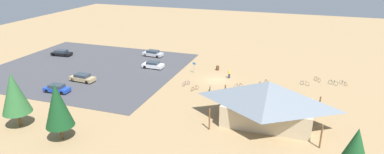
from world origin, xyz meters
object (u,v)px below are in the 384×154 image
(trash_bin, at_px, (218,68))
(bicycle_black_edge_north, at_px, (343,83))
(bicycle_orange_yard_center, at_px, (195,88))
(bicycle_purple_lone_west, at_px, (186,83))
(visitor_by_pavilion, at_px, (229,74))
(lot_sign, at_px, (194,66))
(car_silver_back_corner, at_px, (153,53))
(bicycle_yellow_near_sign, at_px, (317,79))
(pine_far_west, at_px, (57,105))
(bicycle_teal_by_bin, at_px, (276,95))
(bicycle_green_front_row, at_px, (210,90))
(bicycle_silver_near_porch, at_px, (267,82))
(car_white_aisle_side, at_px, (153,65))
(bike_pavilion, at_px, (268,100))
(bicycle_blue_edge_south, at_px, (238,86))
(car_black_far_end, at_px, (62,53))
(bicycle_green_lone_east, at_px, (333,83))
(car_tan_near_entry, at_px, (82,78))
(bicycle_white_yard_front, at_px, (260,84))
(pine_midwest, at_px, (14,93))
(bicycle_red_trailside, at_px, (245,93))
(car_blue_mid_lot, at_px, (57,88))
(bicycle_silver_yard_left, at_px, (305,83))

(trash_bin, relative_size, bicycle_black_edge_north, 0.75)
(bicycle_orange_yard_center, relative_size, bicycle_purple_lone_west, 0.98)
(bicycle_orange_yard_center, xyz_separation_m, visitor_by_pavilion, (-4.18, -7.58, 0.51))
(lot_sign, bearing_deg, car_silver_back_corner, -31.29)
(bicycle_yellow_near_sign, bearing_deg, pine_far_west, 45.91)
(bicycle_teal_by_bin, bearing_deg, bicycle_green_front_row, 6.80)
(car_silver_back_corner, relative_size, visitor_by_pavilion, 2.86)
(trash_bin, bearing_deg, bicycle_purple_lone_west, 71.81)
(visitor_by_pavilion, bearing_deg, bicycle_teal_by_bin, 146.00)
(bicycle_orange_yard_center, distance_m, bicycle_silver_near_porch, 13.01)
(lot_sign, xyz_separation_m, car_white_aisle_side, (8.69, 0.07, -0.69))
(car_white_aisle_side, bearing_deg, bicycle_purple_lone_west, 145.44)
(bike_pavilion, bearing_deg, bicycle_blue_edge_south, -61.45)
(car_silver_back_corner, bearing_deg, lot_sign, 148.71)
(bicycle_teal_by_bin, height_order, car_black_far_end, car_black_far_end)
(lot_sign, distance_m, bicycle_green_lone_east, 25.18)
(trash_bin, height_order, bicycle_green_front_row, bicycle_green_front_row)
(bicycle_green_front_row, bearing_deg, bicycle_blue_edge_south, -141.61)
(bicycle_blue_edge_south, distance_m, car_tan_near_entry, 27.79)
(bicycle_green_front_row, bearing_deg, car_silver_back_corner, -41.22)
(bicycle_orange_yard_center, xyz_separation_m, bicycle_purple_lone_west, (2.13, -1.63, 0.00))
(bicycle_purple_lone_west, bearing_deg, bicycle_white_yard_front, -163.52)
(bike_pavilion, bearing_deg, bicycle_black_edge_north, -121.29)
(bicycle_blue_edge_south, bearing_deg, visitor_by_pavilion, -58.77)
(bike_pavilion, distance_m, pine_midwest, 32.96)
(pine_far_west, xyz_separation_m, bicycle_blue_edge_south, (-17.28, -23.57, -4.23))
(pine_midwest, bearing_deg, pine_far_west, 173.07)
(bike_pavilion, distance_m, bicycle_red_trailside, 9.91)
(car_blue_mid_lot, bearing_deg, visitor_by_pavilion, -148.08)
(bicycle_orange_yard_center, distance_m, car_black_far_end, 36.13)
(bicycle_red_trailside, height_order, bicycle_orange_yard_center, bicycle_red_trailside)
(trash_bin, bearing_deg, car_white_aisle_side, 13.83)
(bicycle_purple_lone_west, bearing_deg, bicycle_yellow_near_sign, -156.63)
(trash_bin, distance_m, bicycle_green_lone_east, 21.22)
(bicycle_green_front_row, xyz_separation_m, bicycle_yellow_near_sign, (-17.05, -10.88, -0.02))
(bicycle_silver_near_porch, xyz_separation_m, car_tan_near_entry, (31.57, 9.36, 0.39))
(pine_far_west, relative_size, bicycle_orange_yard_center, 4.76)
(bike_pavilion, bearing_deg, bicycle_yellow_near_sign, -110.17)
(bicycle_blue_edge_south, xyz_separation_m, car_silver_back_corner, (21.82, -12.21, 0.37))
(bicycle_blue_edge_south, xyz_separation_m, bicycle_teal_by_bin, (-6.60, 2.00, 0.04))
(lot_sign, height_order, bicycle_purple_lone_west, lot_sign)
(bicycle_blue_edge_south, distance_m, bicycle_teal_by_bin, 6.90)
(bike_pavilion, xyz_separation_m, visitor_by_pavilion, (8.56, -15.26, -2.49))
(pine_far_west, distance_m, visitor_by_pavilion, 31.62)
(pine_midwest, xyz_separation_m, car_tan_near_entry, (2.31, -16.54, -3.99))
(bicycle_white_yard_front, bearing_deg, bicycle_black_edge_north, -158.47)
(car_silver_back_corner, bearing_deg, bicycle_red_trailside, 147.68)
(pine_midwest, distance_m, visitor_by_pavilion, 35.07)
(visitor_by_pavilion, bearing_deg, bicycle_silver_yard_left, -176.50)
(bicycle_purple_lone_west, xyz_separation_m, visitor_by_pavilion, (-6.31, -5.95, 0.51))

